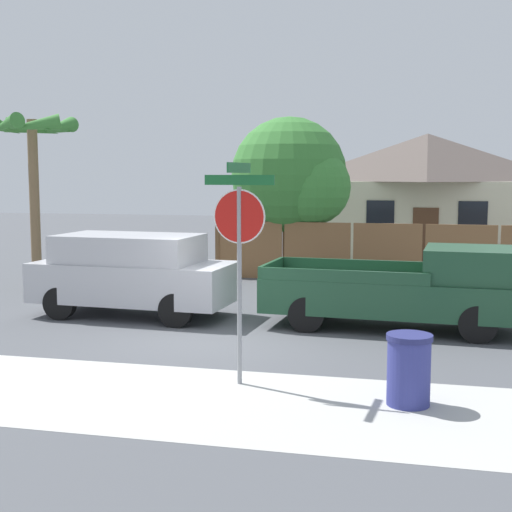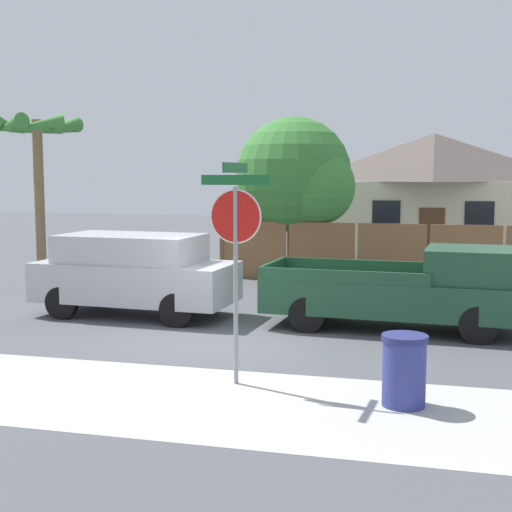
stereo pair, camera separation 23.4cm
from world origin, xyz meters
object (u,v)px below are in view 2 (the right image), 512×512
at_px(oak_tree, 299,178).
at_px(orange_pickup, 409,290).
at_px(palm_tree, 37,141).
at_px(trash_bin, 404,370).
at_px(stop_sign, 236,233).
at_px(house, 433,192).
at_px(red_suv, 135,272).

bearing_deg(oak_tree, orange_pickup, -62.90).
bearing_deg(palm_tree, trash_bin, -38.30).
bearing_deg(orange_pickup, palm_tree, 165.36).
bearing_deg(stop_sign, house, 86.62).
distance_m(house, palm_tree, 15.40).
bearing_deg(stop_sign, oak_tree, 101.29).
distance_m(house, oak_tree, 8.09).
relative_size(palm_tree, red_suv, 1.06).
distance_m(oak_tree, trash_bin, 13.10).
bearing_deg(house, oak_tree, -120.18).
distance_m(oak_tree, orange_pickup, 8.47).
relative_size(house, red_suv, 1.70).
bearing_deg(trash_bin, orange_pickup, 91.55).
distance_m(palm_tree, stop_sign, 11.47).
xyz_separation_m(house, orange_pickup, (-0.34, -14.24, -1.64)).
bearing_deg(oak_tree, trash_bin, -72.53).
distance_m(oak_tree, palm_tree, 7.85).
height_order(house, oak_tree, oak_tree).
xyz_separation_m(stop_sign, trash_bin, (2.53, -0.44, -1.81)).
relative_size(palm_tree, trash_bin, 4.82).
bearing_deg(stop_sign, trash_bin, -4.96).
bearing_deg(oak_tree, palm_tree, -150.20).
distance_m(palm_tree, red_suv, 6.36).
bearing_deg(trash_bin, house, 89.40).
relative_size(red_suv, orange_pickup, 0.84).
bearing_deg(palm_tree, orange_pickup, -17.98).
distance_m(house, trash_bin, 19.32).
bearing_deg(stop_sign, orange_pickup, 67.06).
height_order(palm_tree, orange_pickup, palm_tree).
xyz_separation_m(oak_tree, stop_sign, (1.32, -11.81, -0.76)).
bearing_deg(house, trash_bin, -90.60).
bearing_deg(orange_pickup, trash_bin, -85.11).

